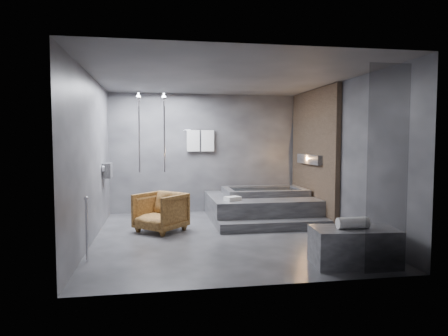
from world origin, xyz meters
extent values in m
plane|color=#2C2C2F|center=(0.00, 0.00, 0.00)|extent=(5.00, 5.00, 0.00)
cube|color=#4A4A4D|center=(0.00, 0.00, 2.80)|extent=(4.50, 5.00, 0.04)
cube|color=#36373B|center=(0.00, 2.50, 1.40)|extent=(4.50, 0.04, 2.80)
cube|color=#36373B|center=(0.00, -2.50, 1.40)|extent=(4.50, 0.04, 2.80)
cube|color=#36373B|center=(-2.25, 0.00, 1.40)|extent=(0.04, 5.00, 2.80)
cube|color=#36373B|center=(2.25, 0.00, 1.40)|extent=(0.04, 5.00, 2.80)
cube|color=#927355|center=(2.19, 1.25, 1.40)|extent=(0.10, 2.40, 2.78)
cube|color=#FF9938|center=(2.11, 1.25, 1.30)|extent=(0.14, 1.20, 0.20)
cube|color=gray|center=(-2.16, 1.40, 1.10)|extent=(0.16, 0.42, 0.30)
imported|color=beige|center=(-2.15, 1.30, 1.05)|extent=(0.08, 0.08, 0.21)
imported|color=beige|center=(-2.15, 1.50, 1.03)|extent=(0.07, 0.07, 0.15)
cylinder|color=silver|center=(-1.00, 2.05, 1.90)|extent=(0.04, 0.04, 1.80)
cylinder|color=silver|center=(-1.55, 2.05, 1.90)|extent=(0.04, 0.04, 1.80)
cylinder|color=silver|center=(-0.15, 2.44, 1.95)|extent=(0.75, 0.02, 0.02)
cube|color=white|center=(-0.32, 2.42, 1.70)|extent=(0.30, 0.06, 0.50)
cube|color=white|center=(0.02, 2.42, 1.70)|extent=(0.30, 0.06, 0.50)
cylinder|color=silver|center=(-2.15, -1.20, 0.45)|extent=(0.04, 0.04, 0.90)
cube|color=black|center=(1.65, -2.45, 1.35)|extent=(0.55, 0.01, 2.60)
cube|color=#313134|center=(1.05, 1.45, 0.25)|extent=(2.20, 2.00, 0.50)
cube|color=#313134|center=(1.05, 0.27, 0.09)|extent=(2.20, 0.36, 0.18)
cube|color=#37373A|center=(1.49, -1.94, 0.26)|extent=(1.19, 0.73, 0.51)
imported|color=#4D2F13|center=(-1.11, 0.55, 0.37)|extent=(1.12, 1.12, 0.73)
cylinder|color=white|center=(1.46, -1.96, 0.59)|extent=(0.44, 0.16, 0.16)
cube|color=silver|center=(0.33, 0.86, 0.54)|extent=(0.36, 0.32, 0.08)
camera|label=1|loc=(-1.16, -6.96, 1.71)|focal=32.00mm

